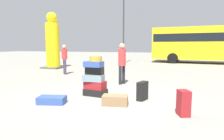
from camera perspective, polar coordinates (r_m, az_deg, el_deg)
ground_plane at (r=6.10m, az=-0.86°, el=-7.87°), size 80.00×80.00×0.00m
suitcase_tower at (r=6.31m, az=-4.91°, el=-2.30°), size 0.74×0.50×1.24m
suitcase_brown_foreground_near at (r=5.38m, az=0.88°, el=-8.49°), size 0.72×0.50×0.26m
suitcase_black_left_side at (r=5.87m, az=8.58°, el=-5.86°), size 0.30×0.44×0.53m
suitcase_maroon_foreground_far at (r=4.81m, az=19.55°, el=-8.79°), size 0.32×0.37×0.58m
suitcase_navy_upright_blue at (r=5.74m, az=-16.62°, el=-8.10°), size 0.80×0.56×0.19m
person_bearded_onlooker at (r=11.24m, az=-13.28°, el=3.68°), size 0.30×0.30×1.60m
person_tourist_with_camera at (r=8.11m, az=2.84°, el=2.80°), size 0.30×0.32×1.65m
yellow_dummy_statue at (r=14.54m, az=-16.41°, el=7.15°), size 1.30×1.30×3.81m
parked_bus at (r=19.60m, az=27.53°, el=6.96°), size 10.85×3.66×3.15m
lamp_post at (r=17.73m, az=3.32°, el=16.80°), size 0.36×0.36×7.22m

